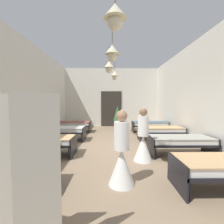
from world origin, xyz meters
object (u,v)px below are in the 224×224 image
(bed_right_row_3, at_px, (150,124))
(bed_left_row_2, at_px, (63,130))
(bed_right_row_1, at_px, (181,141))
(bed_right_row_2, at_px, (161,130))
(bed_left_row_3, at_px, (73,124))
(nurse_near_aisle, at_px, (122,158))
(bed_left_row_1, at_px, (43,141))
(nurse_mid_aisle, at_px, (143,142))
(potted_plant, at_px, (117,115))

(bed_right_row_3, bearing_deg, bed_left_row_2, -155.77)
(bed_right_row_1, height_order, bed_right_row_2, same)
(bed_left_row_2, distance_m, bed_left_row_3, 1.90)
(nurse_near_aisle, bearing_deg, bed_left_row_1, -170.99)
(bed_left_row_1, height_order, bed_right_row_1, same)
(bed_right_row_3, bearing_deg, nurse_mid_aisle, -106.49)
(bed_left_row_2, height_order, bed_left_row_3, same)
(bed_right_row_1, distance_m, nurse_near_aisle, 2.59)
(bed_left_row_3, xyz_separation_m, nurse_near_aisle, (2.28, -5.51, 0.09))
(potted_plant, bearing_deg, bed_left_row_3, -155.60)
(bed_left_row_1, xyz_separation_m, bed_right_row_2, (4.22, 1.90, 0.00))
(bed_left_row_1, bearing_deg, potted_plant, 63.20)
(bed_right_row_3, bearing_deg, nurse_near_aisle, -109.44)
(nurse_near_aisle, bearing_deg, bed_left_row_2, 168.15)
(bed_right_row_1, distance_m, bed_right_row_3, 3.80)
(bed_right_row_2, bearing_deg, nurse_mid_aisle, -118.11)
(bed_left_row_1, relative_size, bed_right_row_1, 1.00)
(bed_left_row_3, distance_m, bed_right_row_3, 4.22)
(bed_right_row_2, relative_size, bed_left_row_3, 1.00)
(nurse_near_aisle, bearing_deg, bed_left_row_3, 158.36)
(bed_left_row_1, distance_m, bed_left_row_3, 3.80)
(bed_right_row_3, bearing_deg, bed_right_row_2, -90.00)
(bed_left_row_3, height_order, potted_plant, potted_plant)
(bed_left_row_1, bearing_deg, nurse_mid_aisle, -8.87)
(bed_left_row_1, relative_size, bed_left_row_3, 1.00)
(bed_left_row_3, height_order, nurse_near_aisle, nurse_near_aisle)
(bed_right_row_3, bearing_deg, bed_right_row_1, -90.00)
(bed_left_row_2, relative_size, bed_left_row_3, 1.00)
(bed_right_row_1, xyz_separation_m, bed_right_row_2, (0.00, 1.90, 0.00))
(bed_right_row_2, distance_m, bed_right_row_3, 1.90)
(bed_right_row_2, xyz_separation_m, nurse_mid_aisle, (-1.26, -2.36, 0.09))
(nurse_near_aisle, bearing_deg, potted_plant, 134.06)
(potted_plant, bearing_deg, nurse_mid_aisle, -85.02)
(nurse_near_aisle, distance_m, potted_plant, 6.65)
(bed_right_row_3, bearing_deg, bed_left_row_3, 180.00)
(bed_left_row_1, bearing_deg, nurse_near_aisle, -36.89)
(nurse_near_aisle, bearing_deg, nurse_mid_aisle, 107.21)
(bed_right_row_2, height_order, bed_left_row_3, same)
(bed_left_row_2, height_order, bed_right_row_3, same)
(bed_left_row_2, distance_m, nurse_near_aisle, 4.27)
(bed_left_row_3, bearing_deg, potted_plant, 24.40)
(bed_left_row_1, distance_m, nurse_mid_aisle, 3.00)
(bed_left_row_2, height_order, bed_right_row_2, same)
(bed_right_row_1, xyz_separation_m, potted_plant, (-1.73, 4.93, 0.41))
(bed_left_row_2, height_order, potted_plant, potted_plant)
(bed_right_row_1, xyz_separation_m, nurse_near_aisle, (-1.94, -1.71, 0.09))
(nurse_mid_aisle, bearing_deg, bed_right_row_2, 142.71)
(bed_right_row_1, height_order, nurse_near_aisle, nurse_near_aisle)
(bed_right_row_2, xyz_separation_m, nurse_near_aisle, (-1.94, -3.61, 0.09))
(potted_plant, bearing_deg, nurse_near_aisle, -91.83)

